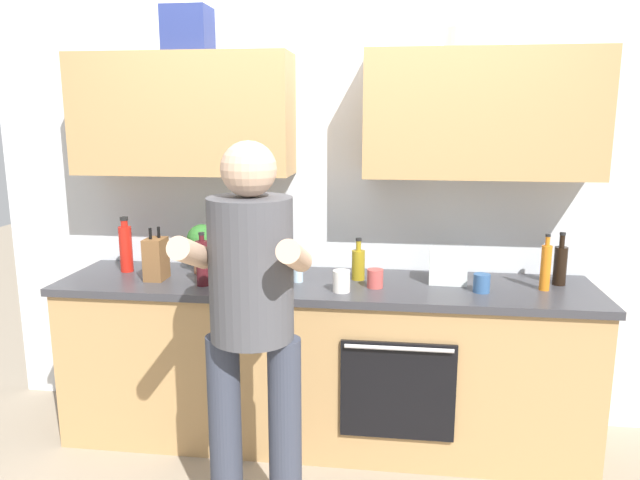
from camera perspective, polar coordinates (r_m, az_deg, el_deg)
ground_plane at (r=3.56m, az=0.30°, el=-18.12°), size 12.00×12.00×0.00m
back_wall_unit at (r=3.36m, az=0.89°, el=7.16°), size 4.00×0.38×2.50m
counter at (r=3.35m, az=0.33°, el=-11.42°), size 2.84×0.67×0.90m
person_standing at (r=2.46m, az=-6.50°, el=-6.73°), size 0.49×0.45×1.68m
bottle_hotsauce at (r=3.56m, az=-17.95°, el=-0.68°), size 0.07×0.07×0.31m
bottle_soy at (r=3.37m, az=21.84°, el=-2.17°), size 0.07×0.07×0.28m
bottle_juice at (r=3.24m, az=20.63°, el=-2.37°), size 0.05×0.05×0.29m
bottle_oil at (r=3.24m, az=3.66°, el=-2.27°), size 0.07×0.07×0.23m
bottle_water at (r=3.19m, az=-2.09°, el=-2.59°), size 0.05×0.05×0.19m
bottle_syrup at (r=3.39m, az=-6.09°, el=-1.34°), size 0.06×0.06×0.26m
bottle_wine at (r=3.17m, az=-11.09°, el=-2.11°), size 0.07×0.07×0.28m
cup_coffee at (r=3.02m, az=2.05°, el=-3.92°), size 0.09×0.09×0.11m
cup_ceramic at (r=3.11m, az=5.25°, el=-3.65°), size 0.08×0.08×0.10m
cup_tea at (r=3.12m, az=15.09°, el=-3.97°), size 0.08×0.08×0.09m
knife_block at (r=3.35m, az=-15.31°, el=-1.73°), size 0.10×0.14×0.29m
potted_herb at (r=3.42m, az=-11.13°, el=-0.39°), size 0.17×0.17×0.28m
grocery_bag_produce at (r=3.24m, az=12.06°, el=-2.44°), size 0.20×0.15×0.18m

